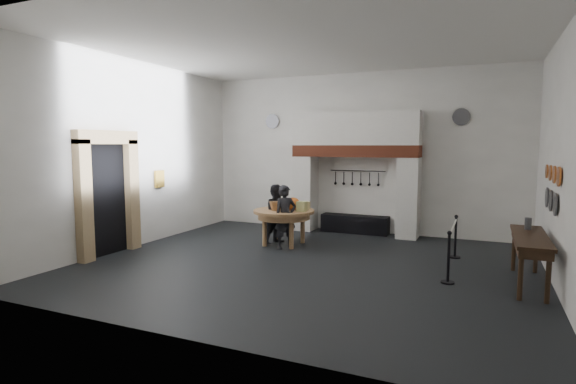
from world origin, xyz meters
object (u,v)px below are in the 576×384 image
at_px(iron_range, 355,224).
at_px(visitor_far, 277,214).
at_px(side_table, 531,237).
at_px(barrier_post_near, 448,259).
at_px(work_table, 284,211).
at_px(visitor_near, 285,217).
at_px(barrier_post_far, 455,238).

relative_size(iron_range, visitor_far, 1.27).
xyz_separation_m(side_table, barrier_post_near, (-1.32, -0.46, -0.42)).
height_order(visitor_far, barrier_post_near, visitor_far).
height_order(work_table, visitor_near, visitor_near).
distance_m(visitor_far, barrier_post_far, 4.23).
bearing_deg(barrier_post_far, side_table, -49.49).
distance_m(iron_range, barrier_post_far, 3.37).
distance_m(visitor_near, visitor_far, 0.57).
bearing_deg(barrier_post_far, barrier_post_near, -90.00).
bearing_deg(work_table, visitor_near, -60.46).
relative_size(iron_range, work_table, 1.25).
relative_size(barrier_post_near, barrier_post_far, 1.00).
distance_m(iron_range, barrier_post_near, 4.78).
relative_size(work_table, barrier_post_far, 1.68).
distance_m(work_table, barrier_post_near, 4.36).
relative_size(side_table, barrier_post_near, 2.44).
relative_size(visitor_near, visitor_far, 1.02).
bearing_deg(visitor_far, iron_range, -17.84).
bearing_deg(side_table, barrier_post_far, 130.51).
height_order(work_table, side_table, side_table).
height_order(iron_range, barrier_post_far, barrier_post_far).
bearing_deg(barrier_post_near, side_table, 19.24).
xyz_separation_m(visitor_near, visitor_far, (-0.40, 0.40, -0.01)).
relative_size(work_table, barrier_post_near, 1.68).
relative_size(visitor_near, side_table, 0.69).
height_order(work_table, barrier_post_near, barrier_post_near).
bearing_deg(barrier_post_far, iron_range, 145.88).
xyz_separation_m(iron_range, visitor_far, (-1.42, -2.14, 0.50)).
relative_size(visitor_far, barrier_post_far, 1.66).
bearing_deg(visitor_near, barrier_post_far, -39.62).
bearing_deg(iron_range, barrier_post_far, -34.12).
relative_size(iron_range, side_table, 0.86).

